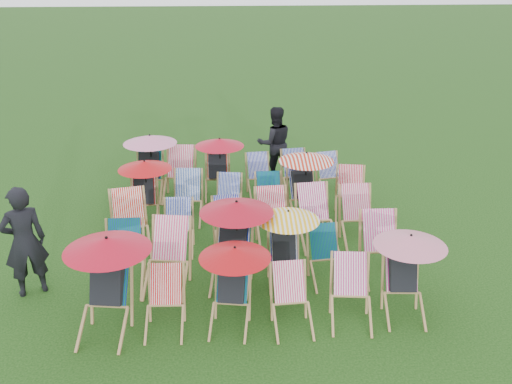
{
  "coord_description": "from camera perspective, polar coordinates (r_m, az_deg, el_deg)",
  "views": [
    {
      "loc": [
        -0.43,
        -8.85,
        4.78
      ],
      "look_at": [
        0.17,
        0.37,
        0.9
      ],
      "focal_mm": 40.0,
      "sensor_mm": 36.0,
      "label": 1
    }
  ],
  "objects": [
    {
      "name": "deckchair_26",
      "position": [
        12.01,
        -3.8,
        2.58
      ],
      "size": [
        1.03,
        1.06,
        1.22
      ],
      "rotation": [
        0.0,
        0.0,
        -0.01
      ],
      "color": "#A7804E",
      "rests_on": "ground"
    },
    {
      "name": "person_left",
      "position": [
        9.06,
        -22.17,
        -4.61
      ],
      "size": [
        0.75,
        0.66,
        1.74
      ],
      "primitive_type": "imported",
      "rotation": [
        0.0,
        0.0,
        3.61
      ],
      "color": "black",
      "rests_on": "ground"
    },
    {
      "name": "deckchair_2",
      "position": [
        7.83,
        -2.45,
        -9.39
      ],
      "size": [
        0.98,
        1.04,
        1.16
      ],
      "rotation": [
        0.0,
        0.0,
        -0.17
      ],
      "color": "#A7804E",
      "rests_on": "ground"
    },
    {
      "name": "deckchair_28",
      "position": [
        12.16,
        4.08,
        1.83
      ],
      "size": [
        0.68,
        0.88,
        0.89
      ],
      "rotation": [
        0.0,
        0.0,
        0.11
      ],
      "color": "#A7804E",
      "rests_on": "ground"
    },
    {
      "name": "deckchair_6",
      "position": [
        8.96,
        -13.15,
        -6.52
      ],
      "size": [
        0.65,
        0.9,
        0.97
      ],
      "rotation": [
        0.0,
        0.0,
        0.01
      ],
      "color": "#A7804E",
      "rests_on": "ground"
    },
    {
      "name": "deckchair_21",
      "position": [
        10.92,
        1.38,
        -0.71
      ],
      "size": [
        0.57,
        0.8,
        0.86
      ],
      "rotation": [
        0.0,
        0.0,
        0.01
      ],
      "color": "#A7804E",
      "rests_on": "ground"
    },
    {
      "name": "deckchair_9",
      "position": [
        8.84,
        2.97,
        -5.4
      ],
      "size": [
        0.98,
        1.01,
        1.16
      ],
      "rotation": [
        0.0,
        0.0,
        -0.02
      ],
      "color": "#A7804E",
      "rests_on": "ground"
    },
    {
      "name": "deckchair_29",
      "position": [
        12.23,
        7.57,
        1.67
      ],
      "size": [
        0.69,
        0.86,
        0.83
      ],
      "rotation": [
        0.0,
        0.0,
        0.19
      ],
      "color": "#A7804E",
      "rests_on": "ground"
    },
    {
      "name": "deckchair_17",
      "position": [
        10.22,
        10.26,
        -2.5
      ],
      "size": [
        0.65,
        0.9,
        0.95
      ],
      "rotation": [
        0.0,
        0.0,
        0.02
      ],
      "color": "#A7804E",
      "rests_on": "ground"
    },
    {
      "name": "deckchair_18",
      "position": [
        10.97,
        -11.13,
        0.1
      ],
      "size": [
        1.01,
        1.05,
        1.19
      ],
      "rotation": [
        0.0,
        0.0,
        0.03
      ],
      "color": "#A7804E",
      "rests_on": "ground"
    },
    {
      "name": "deckchair_10",
      "position": [
        9.0,
        7.1,
        -6.46
      ],
      "size": [
        0.61,
        0.8,
        0.82
      ],
      "rotation": [
        0.0,
        0.0,
        0.1
      ],
      "color": "#A7804E",
      "rests_on": "ground"
    },
    {
      "name": "deckchair_19",
      "position": [
        10.98,
        -6.94,
        -0.58
      ],
      "size": [
        0.67,
        0.88,
        0.91
      ],
      "rotation": [
        0.0,
        0.0,
        -0.07
      ],
      "color": "#A7804E",
      "rests_on": "ground"
    },
    {
      "name": "deckchair_13",
      "position": [
        9.91,
        -7.8,
        -3.57
      ],
      "size": [
        0.56,
        0.78,
        0.84
      ],
      "rotation": [
        0.0,
        0.0,
        -0.01
      ],
      "color": "#A7804E",
      "rests_on": "ground"
    },
    {
      "name": "deckchair_25",
      "position": [
        12.02,
        -7.69,
        1.76
      ],
      "size": [
        0.77,
        1.0,
        1.02
      ],
      "rotation": [
        0.0,
        0.0,
        -0.1
      ],
      "color": "#A7804E",
      "rests_on": "ground"
    },
    {
      "name": "person_rear",
      "position": [
        12.86,
        1.89,
        4.91
      ],
      "size": [
        0.9,
        0.75,
        1.67
      ],
      "primitive_type": "imported",
      "rotation": [
        0.0,
        0.0,
        3.29
      ],
      "color": "black",
      "rests_on": "ground"
    },
    {
      "name": "deckchair_16",
      "position": [
        10.06,
        6.07,
        -2.55
      ],
      "size": [
        0.75,
        0.98,
        0.99
      ],
      "rotation": [
        0.0,
        0.0,
        0.11
      ],
      "color": "#A7804E",
      "rests_on": "ground"
    },
    {
      "name": "deckchair_22",
      "position": [
        11.03,
        4.91,
        0.8
      ],
      "size": [
        1.07,
        1.15,
        1.27
      ],
      "rotation": [
        0.0,
        0.0,
        0.13
      ],
      "color": "#A7804E",
      "rests_on": "ground"
    },
    {
      "name": "deckchair_0",
      "position": [
        7.9,
        -14.83,
        -8.97
      ],
      "size": [
        1.15,
        1.23,
        1.37
      ],
      "rotation": [
        0.0,
        0.0,
        -0.15
      ],
      "color": "#A7804E",
      "rests_on": "ground"
    },
    {
      "name": "deckchair_3",
      "position": [
        7.91,
        3.59,
        -10.78
      ],
      "size": [
        0.6,
        0.8,
        0.83
      ],
      "rotation": [
        0.0,
        0.0,
        0.06
      ],
      "color": "#A7804E",
      "rests_on": "ground"
    },
    {
      "name": "deckchair_8",
      "position": [
        8.74,
        -2.3,
        -5.03
      ],
      "size": [
        1.13,
        1.2,
        1.34
      ],
      "rotation": [
        0.0,
        0.0,
        -0.18
      ],
      "color": "#A7804E",
      "rests_on": "ground"
    },
    {
      "name": "deckchair_27",
      "position": [
        12.09,
        0.38,
        1.62
      ],
      "size": [
        0.63,
        0.82,
        0.83
      ],
      "rotation": [
        0.0,
        0.0,
        0.11
      ],
      "color": "#A7804E",
      "rests_on": "ground"
    },
    {
      "name": "ground",
      "position": [
        10.07,
        -0.86,
        -5.57
      ],
      "size": [
        100.0,
        100.0,
        0.0
      ],
      "primitive_type": "plane",
      "color": "black",
      "rests_on": "ground"
    },
    {
      "name": "deckchair_4",
      "position": [
        8.1,
        9.52,
        -9.98
      ],
      "size": [
        0.67,
        0.87,
        0.88
      ],
      "rotation": [
        0.0,
        0.0,
        -0.11
      ],
      "color": "#A7804E",
      "rests_on": "ground"
    },
    {
      "name": "deckchair_15",
      "position": [
        9.98,
        1.78,
        -2.78
      ],
      "size": [
        0.69,
        0.92,
        0.95
      ],
      "rotation": [
        0.0,
        0.0,
        0.07
      ],
      "color": "#A7804E",
      "rests_on": "ground"
    },
    {
      "name": "deckchair_20",
      "position": [
        11.02,
        -2.84,
        -0.65
      ],
      "size": [
        0.64,
        0.82,
        0.81
      ],
      "rotation": [
        0.0,
        0.0,
        -0.15
      ],
      "color": "#A7804E",
      "rests_on": "ground"
    },
    {
      "name": "deckchair_14",
      "position": [
        9.84,
        -2.57,
        -3.44
      ],
      "size": [
        0.7,
        0.88,
        0.87
      ],
      "rotation": [
        0.0,
        0.0,
        0.16
      ],
      "color": "#A7804E",
      "rests_on": "ground"
    },
    {
      "name": "deckchair_11",
      "position": [
        9.21,
        12.54,
        -5.56
      ],
      "size": [
        0.67,
        0.92,
        0.99
      ],
      "rotation": [
        0.0,
        0.0,
        -0.01
      ],
      "color": "#A7804E",
      "rests_on": "ground"
    },
    {
      "name": "deckchair_5",
      "position": [
        8.3,
        14.75,
        -8.01
      ],
      "size": [
        1.01,
        1.06,
        1.2
      ],
      "rotation": [
        0.0,
        0.0,
        -0.07
      ],
      "color": "#A7804E",
      "rests_on": "ground"
    },
    {
      "name": "deckchair_7",
      "position": [
        8.83,
        -8.89,
        -6.49
      ],
      "size": [
        0.8,
        1.01,
        1.01
      ],
      "rotation": [
        0.0,
        0.0,
        -0.15
      ],
      "color": "#A7804E",
      "rests_on": "ground"
    },
    {
      "name": "deckchair_12",
      "position": [
        10.0,
        -12.49,
        -3.13
      ],
      "size": [
        0.83,
        1.03,
        1.0
      ],
      "rotation": [
        0.0,
        0.0,
        0.19
      ],
      "color": "#A7804E",
      "rests_on": "ground"
    },
    {
      "name": "deckchair_1",
      "position": [
        7.95,
        -9.13,
        -10.89
      ],
      "size": [
        0.57,
        0.78,
        0.82
      ],
      "rotation": [
        0.0,
        0.0,
        -0.04
      ],
      "color": "#A7804E",
      "rests_on": "ground"
    },
    {
      "name": "deckchair_24",
      "position": [
        12.11,
        -10.67,
        2.65
      ],
      "size": [
        1.11,
        1.16,
        1.31
      ],
      "rotation": [
        0.0,
        0.0,
        -0.05
      ],
      "color": "#A7804E",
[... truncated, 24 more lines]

